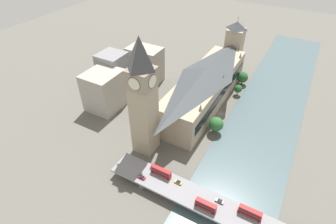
{
  "coord_description": "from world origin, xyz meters",
  "views": [
    {
      "loc": [
        -40.35,
        152.59,
        121.03
      ],
      "look_at": [
        21.89,
        41.09,
        21.53
      ],
      "focal_mm": 28.0,
      "sensor_mm": 36.0,
      "label": 1
    }
  ],
  "objects_px": {
    "double_decker_bus_rear": "(250,212)",
    "car_southbound_lead": "(178,182)",
    "double_decker_bus_lead": "(161,171)",
    "car_northbound_tail": "(142,177)",
    "victoria_tower": "(234,46)",
    "clock_tower": "(143,96)",
    "road_bridge": "(225,212)",
    "car_northbound_lead": "(220,201)",
    "parliament_hall": "(206,86)",
    "double_decker_bus_mid": "(206,205)"
  },
  "relations": [
    {
      "from": "parliament_hall",
      "to": "clock_tower",
      "type": "distance_m",
      "value": 69.51
    },
    {
      "from": "double_decker_bus_mid",
      "to": "parliament_hall",
      "type": "bearing_deg",
      "value": -66.88
    },
    {
      "from": "parliament_hall",
      "to": "double_decker_bus_lead",
      "type": "relative_size",
      "value": 9.03
    },
    {
      "from": "parliament_hall",
      "to": "double_decker_bus_lead",
      "type": "xyz_separation_m",
      "value": [
        -8.98,
        82.17,
        -6.97
      ]
    },
    {
      "from": "car_southbound_lead",
      "to": "road_bridge",
      "type": "bearing_deg",
      "value": 173.3
    },
    {
      "from": "parliament_hall",
      "to": "road_bridge",
      "type": "distance_m",
      "value": 98.21
    },
    {
      "from": "double_decker_bus_lead",
      "to": "parliament_hall",
      "type": "bearing_deg",
      "value": -83.76
    },
    {
      "from": "car_northbound_lead",
      "to": "road_bridge",
      "type": "bearing_deg",
      "value": 142.15
    },
    {
      "from": "double_decker_bus_lead",
      "to": "car_southbound_lead",
      "type": "height_order",
      "value": "double_decker_bus_lead"
    },
    {
      "from": "double_decker_bus_rear",
      "to": "car_northbound_lead",
      "type": "height_order",
      "value": "double_decker_bus_rear"
    },
    {
      "from": "double_decker_bus_lead",
      "to": "clock_tower",
      "type": "bearing_deg",
      "value": -40.11
    },
    {
      "from": "victoria_tower",
      "to": "car_northbound_lead",
      "type": "height_order",
      "value": "victoria_tower"
    },
    {
      "from": "victoria_tower",
      "to": "car_southbound_lead",
      "type": "bearing_deg",
      "value": 97.66
    },
    {
      "from": "double_decker_bus_mid",
      "to": "double_decker_bus_rear",
      "type": "xyz_separation_m",
      "value": [
        -19.65,
        -6.68,
        -0.05
      ]
    },
    {
      "from": "double_decker_bus_rear",
      "to": "car_northbound_lead",
      "type": "distance_m",
      "value": 14.97
    },
    {
      "from": "victoria_tower",
      "to": "road_bridge",
      "type": "xyz_separation_m",
      "value": [
        -46.96,
        150.47,
        -17.54
      ]
    },
    {
      "from": "victoria_tower",
      "to": "car_southbound_lead",
      "type": "distance_m",
      "value": 149.45
    },
    {
      "from": "victoria_tower",
      "to": "car_southbound_lead",
      "type": "height_order",
      "value": "victoria_tower"
    },
    {
      "from": "clock_tower",
      "to": "victoria_tower",
      "type": "relative_size",
      "value": 1.54
    },
    {
      "from": "double_decker_bus_rear",
      "to": "car_northbound_tail",
      "type": "relative_size",
      "value": 2.61
    },
    {
      "from": "car_southbound_lead",
      "to": "clock_tower",
      "type": "bearing_deg",
      "value": -29.68
    },
    {
      "from": "double_decker_bus_rear",
      "to": "car_northbound_lead",
      "type": "relative_size",
      "value": 2.62
    },
    {
      "from": "clock_tower",
      "to": "car_northbound_tail",
      "type": "xyz_separation_m",
      "value": [
        -13.66,
        25.23,
        -33.05
      ]
    },
    {
      "from": "double_decker_bus_rear",
      "to": "double_decker_bus_mid",
      "type": "bearing_deg",
      "value": 18.79
    },
    {
      "from": "double_decker_bus_lead",
      "to": "car_northbound_lead",
      "type": "height_order",
      "value": "double_decker_bus_lead"
    },
    {
      "from": "car_northbound_lead",
      "to": "car_northbound_tail",
      "type": "distance_m",
      "value": 42.4
    },
    {
      "from": "clock_tower",
      "to": "car_southbound_lead",
      "type": "height_order",
      "value": "clock_tower"
    },
    {
      "from": "car_southbound_lead",
      "to": "double_decker_bus_rear",
      "type": "bearing_deg",
      "value": 179.93
    },
    {
      "from": "clock_tower",
      "to": "victoria_tower",
      "type": "xyz_separation_m",
      "value": [
        -12.6,
        -128.81,
        -17.4
      ]
    },
    {
      "from": "double_decker_bus_lead",
      "to": "car_northbound_tail",
      "type": "distance_m",
      "value": 10.8
    },
    {
      "from": "clock_tower",
      "to": "double_decker_bus_mid",
      "type": "bearing_deg",
      "value": 153.57
    },
    {
      "from": "parliament_hall",
      "to": "car_northbound_tail",
      "type": "bearing_deg",
      "value": 90.65
    },
    {
      "from": "double_decker_bus_rear",
      "to": "car_southbound_lead",
      "type": "relative_size",
      "value": 2.69
    },
    {
      "from": "double_decker_bus_mid",
      "to": "road_bridge",
      "type": "bearing_deg",
      "value": -158.14
    },
    {
      "from": "victoria_tower",
      "to": "car_northbound_tail",
      "type": "height_order",
      "value": "victoria_tower"
    },
    {
      "from": "double_decker_bus_lead",
      "to": "car_northbound_tail",
      "type": "bearing_deg",
      "value": 41.32
    },
    {
      "from": "victoria_tower",
      "to": "double_decker_bus_lead",
      "type": "bearing_deg",
      "value": 93.52
    },
    {
      "from": "double_decker_bus_lead",
      "to": "double_decker_bus_rear",
      "type": "bearing_deg",
      "value": 179.65
    },
    {
      "from": "parliament_hall",
      "to": "double_decker_bus_rear",
      "type": "bearing_deg",
      "value": 124.99
    },
    {
      "from": "double_decker_bus_lead",
      "to": "double_decker_bus_rear",
      "type": "relative_size",
      "value": 1.07
    },
    {
      "from": "double_decker_bus_lead",
      "to": "car_southbound_lead",
      "type": "relative_size",
      "value": 2.87
    },
    {
      "from": "car_northbound_lead",
      "to": "car_northbound_tail",
      "type": "bearing_deg",
      "value": 9.1
    },
    {
      "from": "road_bridge",
      "to": "car_northbound_tail",
      "type": "xyz_separation_m",
      "value": [
        45.9,
        3.57,
        1.88
      ]
    },
    {
      "from": "parliament_hall",
      "to": "double_decker_bus_rear",
      "type": "height_order",
      "value": "parliament_hall"
    },
    {
      "from": "double_decker_bus_lead",
      "to": "road_bridge",
      "type": "bearing_deg",
      "value": 174.82
    },
    {
      "from": "double_decker_bus_rear",
      "to": "car_southbound_lead",
      "type": "height_order",
      "value": "double_decker_bus_rear"
    },
    {
      "from": "clock_tower",
      "to": "double_decker_bus_mid",
      "type": "distance_m",
      "value": 64.65
    },
    {
      "from": "clock_tower",
      "to": "car_northbound_lead",
      "type": "bearing_deg",
      "value": 161.55
    },
    {
      "from": "road_bridge",
      "to": "parliament_hall",
      "type": "bearing_deg",
      "value": -61.28
    },
    {
      "from": "double_decker_bus_mid",
      "to": "double_decker_bus_rear",
      "type": "relative_size",
      "value": 0.96
    }
  ]
}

